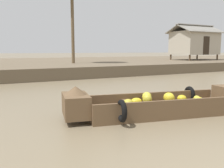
% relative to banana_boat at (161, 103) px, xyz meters
% --- Properties ---
extents(ground_plane, '(300.00, 300.00, 0.00)m').
position_rel_banana_boat_xyz_m(ground_plane, '(-1.27, 5.38, -0.30)').
color(ground_plane, '#7A6B51').
extents(riverbank_strip, '(160.00, 20.00, 0.72)m').
position_rel_banana_boat_xyz_m(riverbank_strip, '(-1.27, 18.40, 0.07)').
color(riverbank_strip, brown).
rests_on(riverbank_strip, ground).
extents(banana_boat, '(5.24, 2.08, 0.85)m').
position_rel_banana_boat_xyz_m(banana_boat, '(0.00, 0.00, 0.00)').
color(banana_boat, brown).
rests_on(banana_boat, ground).
extents(stilt_house_mid_left, '(4.98, 3.61, 3.64)m').
position_rel_banana_boat_xyz_m(stilt_house_mid_left, '(15.43, 13.78, 2.24)').
color(stilt_house_mid_left, '#4C3826').
rests_on(stilt_house_mid_left, riverbank_strip).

